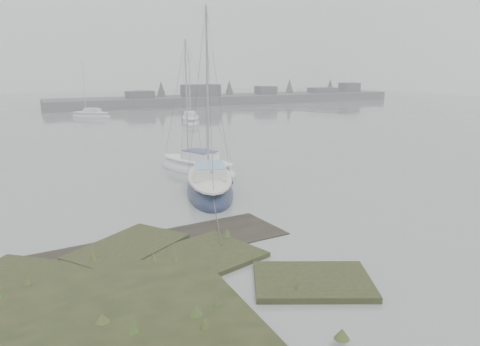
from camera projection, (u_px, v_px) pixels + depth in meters
name	position (u px, v px, depth m)	size (l,w,h in m)	color
ground	(111.00, 140.00, 40.83)	(160.00, 160.00, 0.00)	slate
far_shoreline	(236.00, 98.00, 79.89)	(60.00, 8.00, 4.15)	#4C4F51
sailboat_main	(210.00, 187.00, 24.15)	(4.52, 7.55, 10.12)	#101A34
sailboat_white	(197.00, 167.00, 29.02)	(4.42, 6.36, 8.59)	silver
sailboat_far_b	(191.00, 121.00, 52.55)	(3.74, 6.38, 8.56)	silver
sailboat_far_c	(91.00, 116.00, 58.35)	(5.23, 4.84, 7.59)	silver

